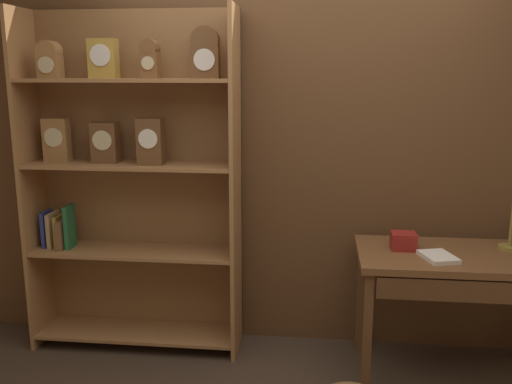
% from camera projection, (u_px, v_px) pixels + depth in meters
% --- Properties ---
extents(back_wood_panel, '(4.80, 0.05, 2.60)m').
position_uv_depth(back_wood_panel, '(302.00, 151.00, 3.60)').
color(back_wood_panel, brown).
rests_on(back_wood_panel, ground).
extents(bookshelf, '(1.36, 0.36, 2.19)m').
position_uv_depth(bookshelf, '(130.00, 175.00, 3.56)').
color(bookshelf, '#9E6B3D').
rests_on(bookshelf, ground).
extents(workbench, '(1.12, 0.64, 0.77)m').
position_uv_depth(workbench, '(456.00, 271.00, 3.20)').
color(workbench, brown).
rests_on(workbench, ground).
extents(toolbox_small, '(0.14, 0.13, 0.10)m').
position_uv_depth(toolbox_small, '(403.00, 241.00, 3.27)').
color(toolbox_small, maroon).
rests_on(toolbox_small, workbench).
extents(open_repair_manual, '(0.22, 0.26, 0.02)m').
position_uv_depth(open_repair_manual, '(438.00, 257.00, 3.11)').
color(open_repair_manual, silver).
rests_on(open_repair_manual, workbench).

